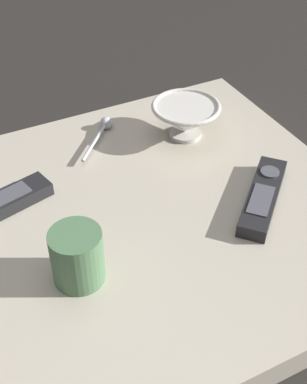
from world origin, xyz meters
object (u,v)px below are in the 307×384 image
coffee_mug (77,256)px  teaspoon (104,127)px  cereal_bowl (186,118)px  tv_remote_far (263,196)px

coffee_mug → teaspoon: coffee_mug is taller
cereal_bowl → teaspoon: size_ratio=1.20×
cereal_bowl → tv_remote_far: bearing=94.3°
coffee_mug → tv_remote_far: coffee_mug is taller
teaspoon → tv_remote_far: bearing=116.6°
teaspoon → tv_remote_far: (-0.15, 0.30, 0.00)m
teaspoon → coffee_mug: bearing=61.9°
coffee_mug → tv_remote_far: (-0.31, -0.01, -0.03)m
cereal_bowl → coffee_mug: (0.30, 0.23, 0.00)m
cereal_bowl → coffee_mug: 0.38m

